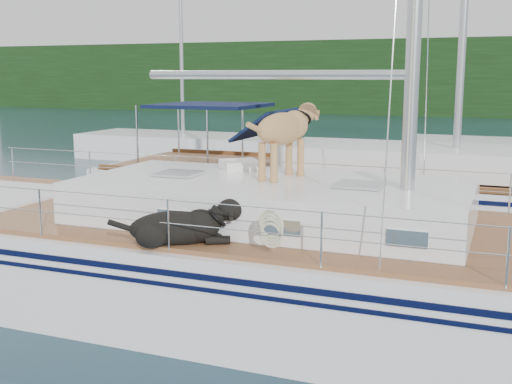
% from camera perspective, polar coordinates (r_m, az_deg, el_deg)
% --- Properties ---
extents(ground, '(120.00, 120.00, 0.00)m').
position_cam_1_polar(ground, '(9.37, -3.34, -9.67)').
color(ground, black).
rests_on(ground, ground).
extents(tree_line, '(90.00, 3.00, 6.00)m').
position_cam_1_polar(tree_line, '(53.10, 17.85, 9.66)').
color(tree_line, black).
rests_on(tree_line, ground).
extents(shore_bank, '(92.00, 1.00, 1.20)m').
position_cam_1_polar(shore_bank, '(54.36, 17.79, 7.13)').
color(shore_bank, '#595147').
rests_on(shore_bank, ground).
extents(main_sailboat, '(12.00, 3.98, 14.01)m').
position_cam_1_polar(main_sailboat, '(9.11, -2.83, -5.73)').
color(main_sailboat, white).
rests_on(main_sailboat, ground).
extents(neighbor_sailboat, '(11.00, 3.50, 13.30)m').
position_cam_1_polar(neighbor_sailboat, '(14.36, 8.01, -0.09)').
color(neighbor_sailboat, white).
rests_on(neighbor_sailboat, ground).
extents(bg_boat_west, '(8.00, 3.00, 11.65)m').
position_cam_1_polar(bg_boat_west, '(25.06, -6.47, 3.98)').
color(bg_boat_west, white).
rests_on(bg_boat_west, ground).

